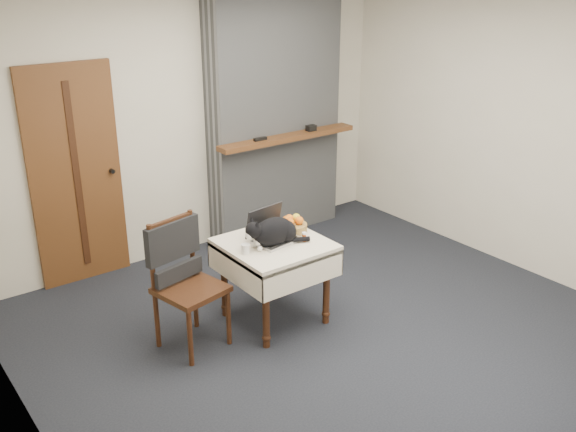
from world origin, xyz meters
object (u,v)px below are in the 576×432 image
Objects in this scene: door at (76,176)px; fruit_basket at (293,225)px; chair at (181,266)px; cream_jar at (245,249)px; pill_bottle at (304,237)px; cat at (274,232)px; laptop at (271,232)px; side_table at (275,255)px.

door is 2.02m from fruit_basket.
cream_jar is at bearing -35.53° from chair.
fruit_basket is (1.21, -1.60, -0.25)m from door.
pill_bottle is 1.00m from chair.
cat reaches higher than cream_jar.
cream_jar is at bearing -170.83° from laptop.
side_table is 0.78m from chair.
laptop is 1.66× the size of fruit_basket.
door is at bearing 86.02° from chair.
cream_jar reaches higher than side_table.
chair reaches higher than side_table.
door is 26.58× the size of pill_bottle.
door is 26.28× the size of cream_jar.
door is 1.91m from laptop.
door is 8.42× the size of fruit_basket.
side_table is 0.77× the size of chair.
cream_jar is at bearing -176.31° from cat.
laptop is 5.19× the size of cream_jar.
chair is (0.21, -1.53, -0.35)m from door.
chair is at bearing 175.82° from fruit_basket.
chair is at bearing 167.81° from side_table.
side_table is 0.34m from cream_jar.
laptop is 0.75× the size of cat.
pill_bottle is 0.32× the size of fruit_basket.
laptop is 0.78m from chair.
cream_jar is (-0.31, -0.10, -0.03)m from laptop.
cat reaches higher than pill_bottle.
door is at bearing 122.75° from pill_bottle.
pill_bottle is 0.07× the size of chair.
fruit_basket is at bearing 19.70° from side_table.
door reaches higher than chair.
laptop is 0.27m from pill_bottle.
fruit_basket is 0.23× the size of chair.
pill_bottle is at bearing -57.25° from door.
door is at bearing 119.72° from side_table.
door reaches higher than cream_jar.
cat is at bearing -27.05° from chair.
side_table is 10.36× the size of pill_bottle.
side_table is at bearing 55.84° from cat.
side_table is (0.96, -1.69, -0.41)m from door.
door is 2.56× the size of side_table.
door is 1.97m from cat.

